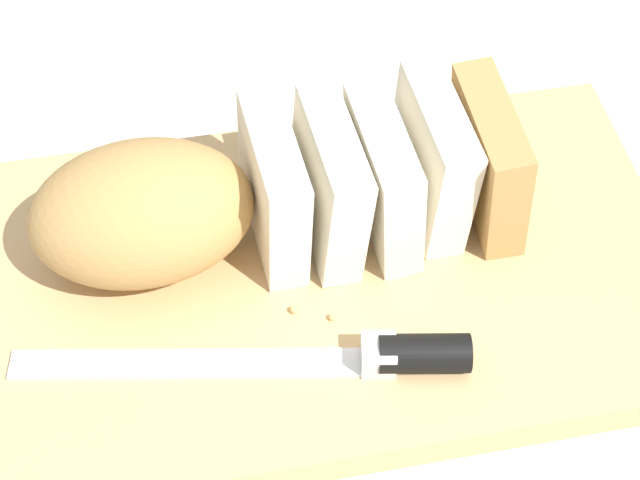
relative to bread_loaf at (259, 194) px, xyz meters
name	(u,v)px	position (x,y,z in m)	size (l,w,h in m)	color
ground_plane	(320,292)	(0.03, -0.03, -0.07)	(3.00, 3.00, 0.00)	beige
cutting_board	(320,281)	(0.03, -0.03, -0.06)	(0.45, 0.26, 0.03)	tan
bread_loaf	(259,194)	(0.00, 0.00, 0.00)	(0.30, 0.11, 0.09)	tan
bread_knife	(359,356)	(0.04, -0.10, -0.03)	(0.27, 0.07, 0.02)	silver
crumb_near_knife	(290,235)	(0.02, 0.00, -0.04)	(0.01, 0.01, 0.01)	tan
crumb_near_loaf	(293,310)	(0.01, -0.06, -0.04)	(0.00, 0.00, 0.00)	tan
crumb_stray_left	(338,316)	(0.04, -0.07, -0.04)	(0.00, 0.00, 0.00)	tan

